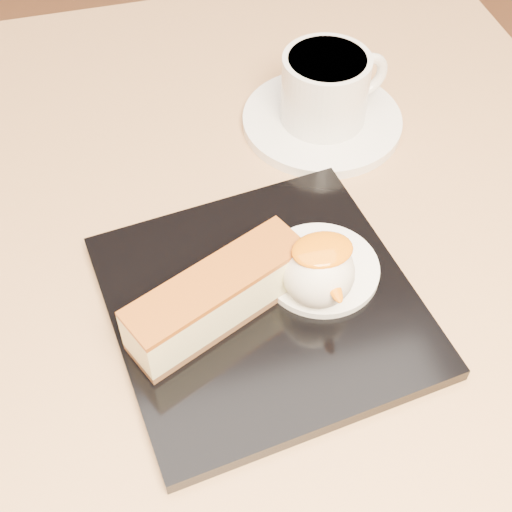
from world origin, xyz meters
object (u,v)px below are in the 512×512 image
object	(u,v)px
cheesecake	(217,297)
coffee_cup	(327,87)
saucer	(322,121)
ice_cream_scoop	(318,272)
dessert_plate	(263,305)
table	(201,369)

from	to	relation	value
cheesecake	coffee_cup	bearing A→B (deg)	29.24
saucer	ice_cream_scoop	bearing A→B (deg)	-109.66
coffee_cup	dessert_plate	bearing A→B (deg)	-131.96
dessert_plate	coffee_cup	world-z (taller)	coffee_cup
dessert_plate	coffee_cup	xyz separation A→B (m)	(0.11, 0.19, 0.04)
saucer	coffee_cup	size ratio (longest dim) A/B	1.42
ice_cream_scoop	saucer	distance (m)	0.21
saucer	cheesecake	bearing A→B (deg)	-126.39
dessert_plate	saucer	xyz separation A→B (m)	(0.11, 0.19, -0.00)
dessert_plate	cheesecake	distance (m)	0.05
table	ice_cream_scoop	xyz separation A→B (m)	(0.09, -0.06, 0.19)
table	coffee_cup	world-z (taller)	coffee_cup
dessert_plate	table	bearing A→B (deg)	130.50
dessert_plate	coffee_cup	distance (m)	0.23
coffee_cup	saucer	bearing A→B (deg)	180.00
ice_cream_scoop	saucer	world-z (taller)	ice_cream_scoop
cheesecake	ice_cream_scoop	bearing A→B (deg)	-24.06
table	saucer	distance (m)	0.26
dessert_plate	cheesecake	xyz separation A→B (m)	(-0.03, -0.01, 0.03)
saucer	dessert_plate	bearing A→B (deg)	-119.87
cheesecake	saucer	world-z (taller)	cheesecake
table	ice_cream_scoop	world-z (taller)	ice_cream_scoop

